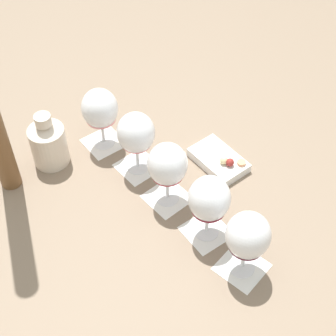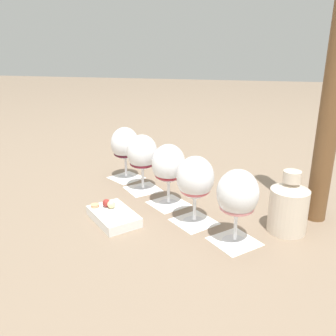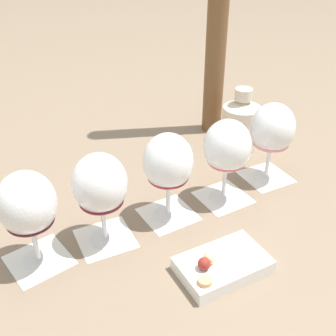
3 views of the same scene
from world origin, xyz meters
name	(u,v)px [view 3 (image 3 of 3)]	position (x,y,z in m)	size (l,w,h in m)	color
ground_plane	(168,215)	(0.00, 0.00, 0.00)	(8.00, 8.00, 0.00)	#7F6B56
tasting_card_0	(266,177)	(-0.20, 0.18, 0.00)	(0.14, 0.14, 0.00)	white
tasting_card_1	(223,197)	(-0.09, 0.10, 0.00)	(0.14, 0.14, 0.00)	white
tasting_card_2	(169,214)	(0.00, 0.00, 0.00)	(0.14, 0.14, 0.00)	white
tasting_card_3	(105,238)	(0.11, -0.09, 0.00)	(0.14, 0.14, 0.00)	white
tasting_card_4	(39,260)	(0.19, -0.18, 0.00)	(0.14, 0.14, 0.00)	white
wine_glass_0	(272,131)	(-0.20, 0.18, 0.12)	(0.10, 0.10, 0.18)	white
wine_glass_1	(227,149)	(-0.09, 0.10, 0.12)	(0.10, 0.10, 0.18)	white
wine_glass_2	(169,165)	(0.00, 0.00, 0.12)	(0.10, 0.10, 0.18)	white
wine_glass_3	(100,186)	(0.11, -0.09, 0.12)	(0.10, 0.10, 0.18)	white
wine_glass_4	(27,207)	(0.19, -0.18, 0.12)	(0.10, 0.10, 0.18)	white
ceramic_vase	(241,123)	(-0.33, 0.09, 0.07)	(0.10, 0.10, 0.16)	beige
snack_dish	(222,265)	(0.12, 0.13, 0.01)	(0.18, 0.18, 0.05)	white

